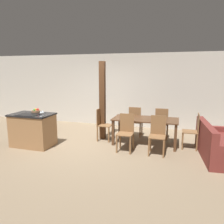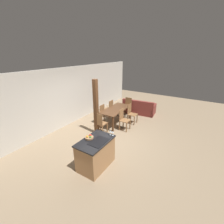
% 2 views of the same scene
% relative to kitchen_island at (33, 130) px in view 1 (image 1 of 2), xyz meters
% --- Properties ---
extents(ground_plane, '(16.00, 16.00, 0.00)m').
position_rel_kitchen_island_xyz_m(ground_plane, '(1.48, 0.52, -0.46)').
color(ground_plane, '#847056').
extents(wall_back, '(11.20, 0.08, 2.70)m').
position_rel_kitchen_island_xyz_m(wall_back, '(1.48, 2.98, 0.89)').
color(wall_back, beige).
rests_on(wall_back, ground_plane).
extents(kitchen_island, '(1.15, 0.74, 0.92)m').
position_rel_kitchen_island_xyz_m(kitchen_island, '(0.00, 0.00, 0.00)').
color(kitchen_island, '#9E7047').
rests_on(kitchen_island, ground_plane).
extents(fruit_bowl, '(0.26, 0.26, 0.11)m').
position_rel_kitchen_island_xyz_m(fruit_bowl, '(-0.01, 0.21, 0.50)').
color(fruit_bowl, '#99704C').
rests_on(fruit_bowl, kitchen_island).
extents(wine_glass_near, '(0.07, 0.07, 0.16)m').
position_rel_kitchen_island_xyz_m(wine_glass_near, '(0.50, -0.29, 0.58)').
color(wine_glass_near, silver).
rests_on(wine_glass_near, kitchen_island).
extents(wine_glass_middle, '(0.07, 0.07, 0.16)m').
position_rel_kitchen_island_xyz_m(wine_glass_middle, '(0.50, -0.21, 0.58)').
color(wine_glass_middle, silver).
rests_on(wine_glass_middle, kitchen_island).
extents(dining_table, '(1.82, 0.84, 0.75)m').
position_rel_kitchen_island_xyz_m(dining_table, '(2.97, 1.05, 0.19)').
color(dining_table, '#51331E').
rests_on(dining_table, ground_plane).
extents(dining_chair_near_left, '(0.40, 0.40, 0.97)m').
position_rel_kitchen_island_xyz_m(dining_chair_near_left, '(2.56, 0.41, 0.05)').
color(dining_chair_near_left, brown).
rests_on(dining_chair_near_left, ground_plane).
extents(dining_chair_near_right, '(0.40, 0.40, 0.97)m').
position_rel_kitchen_island_xyz_m(dining_chair_near_right, '(3.38, 0.41, 0.05)').
color(dining_chair_near_right, brown).
rests_on(dining_chair_near_right, ground_plane).
extents(dining_chair_far_left, '(0.40, 0.40, 0.97)m').
position_rel_kitchen_island_xyz_m(dining_chair_far_left, '(2.56, 1.70, 0.05)').
color(dining_chair_far_left, brown).
rests_on(dining_chair_far_left, ground_plane).
extents(dining_chair_far_right, '(0.40, 0.40, 0.97)m').
position_rel_kitchen_island_xyz_m(dining_chair_far_right, '(3.38, 1.70, 0.05)').
color(dining_chair_far_right, brown).
rests_on(dining_chair_far_right, ground_plane).
extents(dining_chair_head_end, '(0.40, 0.40, 0.97)m').
position_rel_kitchen_island_xyz_m(dining_chair_head_end, '(1.68, 1.05, 0.05)').
color(dining_chair_head_end, brown).
rests_on(dining_chair_head_end, ground_plane).
extents(dining_chair_foot_end, '(0.40, 0.40, 0.97)m').
position_rel_kitchen_island_xyz_m(dining_chair_foot_end, '(4.25, 1.05, 0.05)').
color(dining_chair_foot_end, brown).
rests_on(dining_chair_foot_end, ground_plane).
extents(couch, '(1.04, 1.86, 0.83)m').
position_rel_kitchen_island_xyz_m(couch, '(4.83, 0.58, -0.18)').
color(couch, maroon).
rests_on(couch, ground_plane).
extents(timber_post, '(0.16, 0.16, 2.36)m').
position_rel_kitchen_island_xyz_m(timber_post, '(1.63, 1.21, 0.72)').
color(timber_post, '#4C2D19').
rests_on(timber_post, ground_plane).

